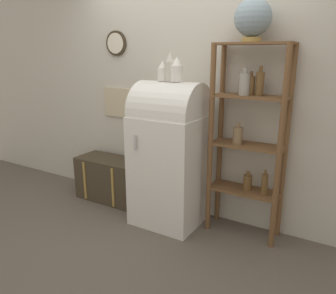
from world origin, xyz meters
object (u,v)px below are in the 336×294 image
object	(u,v)px
refrigerator	(170,151)
globe	(253,18)
vase_left	(163,72)
vase_right	(177,70)
vase_center	(170,67)
suitcase_trunk	(110,179)

from	to	relation	value
refrigerator	globe	xyz separation A→B (m)	(0.73, 0.13, 1.24)
vase_left	vase_right	size ratio (longest dim) A/B	0.84
vase_left	vase_center	xyz separation A→B (m)	(0.09, -0.00, 0.04)
vase_left	vase_right	distance (m)	0.16
vase_right	vase_center	bearing A→B (deg)	-178.04
suitcase_trunk	vase_right	bearing A→B (deg)	-5.27
vase_center	vase_right	bearing A→B (deg)	1.96
refrigerator	vase_center	size ratio (longest dim) A/B	5.24
suitcase_trunk	refrigerator	bearing A→B (deg)	-5.29
refrigerator	vase_center	distance (m)	0.83
vase_left	vase_right	xyz separation A→B (m)	(0.16, 0.00, 0.02)
refrigerator	vase_right	bearing A→B (deg)	-5.03
vase_center	vase_right	xyz separation A→B (m)	(0.07, 0.00, -0.02)
globe	vase_left	xyz separation A→B (m)	(-0.81, -0.14, -0.45)
refrigerator	vase_left	size ratio (longest dim) A/B	7.70
globe	vase_center	world-z (taller)	globe
refrigerator	globe	size ratio (longest dim) A/B	4.14
vase_left	vase_center	world-z (taller)	vase_center
refrigerator	vase_left	distance (m)	0.79
refrigerator	suitcase_trunk	bearing A→B (deg)	174.71
refrigerator	vase_right	distance (m)	0.81
refrigerator	vase_center	bearing A→B (deg)	-52.42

